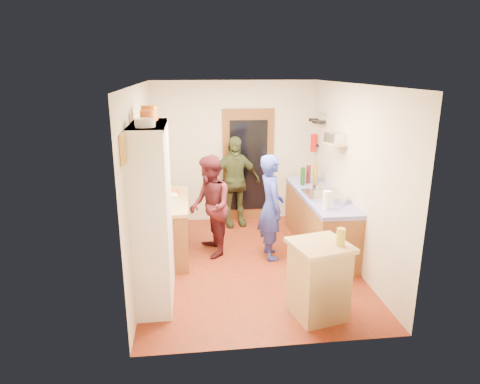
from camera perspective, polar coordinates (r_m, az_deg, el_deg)
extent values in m
cube|color=maroon|center=(6.49, 1.26, -9.54)|extent=(3.00, 4.00, 0.02)
cube|color=silver|center=(5.84, 1.43, 14.27)|extent=(3.00, 4.00, 0.02)
cube|color=beige|center=(7.98, -0.71, 5.33)|extent=(3.00, 0.02, 2.60)
cube|color=beige|center=(4.15, 5.29, -5.20)|extent=(3.00, 0.02, 2.60)
cube|color=beige|center=(6.01, -13.06, 1.26)|extent=(0.02, 4.00, 2.60)
cube|color=beige|center=(6.42, 14.81, 2.08)|extent=(0.02, 4.00, 2.60)
cube|color=brown|center=(8.02, 1.10, 3.56)|extent=(0.95, 0.06, 2.10)
cube|color=black|center=(7.99, 1.14, 3.51)|extent=(0.70, 0.02, 1.70)
cube|color=white|center=(5.29, -11.52, -2.98)|extent=(0.40, 1.20, 2.20)
cube|color=white|center=(5.04, -12.21, 8.69)|extent=(0.40, 1.14, 0.04)
cylinder|color=white|center=(4.74, -12.57, 9.00)|extent=(0.22, 0.22, 0.09)
cylinder|color=orange|center=(5.10, -12.20, 9.80)|extent=(0.18, 0.18, 0.14)
cylinder|color=orange|center=(5.34, -11.99, 10.28)|extent=(0.20, 0.20, 0.18)
cube|color=brown|center=(6.68, -9.55, -4.91)|extent=(0.60, 1.40, 0.85)
cube|color=tan|center=(6.53, -9.73, -1.23)|extent=(0.64, 1.44, 0.05)
cube|color=white|center=(6.12, -9.48, -1.24)|extent=(0.29, 0.23, 0.19)
cylinder|color=white|center=(6.40, -10.27, -0.58)|extent=(0.19, 0.19, 0.17)
cylinder|color=orange|center=(6.72, -9.00, -0.07)|extent=(0.24, 0.24, 0.09)
cube|color=tan|center=(7.10, -9.37, 0.53)|extent=(0.31, 0.24, 0.02)
cube|color=brown|center=(7.02, 10.47, -3.94)|extent=(0.60, 2.20, 0.84)
cube|color=#1717BB|center=(6.88, 10.66, -0.42)|extent=(0.62, 2.22, 0.06)
cube|color=silver|center=(6.75, 11.01, -0.34)|extent=(0.55, 0.58, 0.04)
cylinder|color=silver|center=(6.81, 10.36, 0.54)|extent=(0.18, 0.18, 0.12)
cylinder|color=#143F14|center=(7.28, 8.38, 2.09)|extent=(0.10, 0.10, 0.30)
cylinder|color=#591419|center=(7.43, 9.10, 2.37)|extent=(0.08, 0.08, 0.31)
cylinder|color=olive|center=(7.47, 10.07, 2.46)|extent=(0.09, 0.09, 0.33)
cylinder|color=white|center=(6.09, 11.53, -1.08)|extent=(0.15, 0.15, 0.27)
cylinder|color=silver|center=(6.43, 12.87, -0.96)|extent=(0.31, 0.31, 0.11)
cube|color=tan|center=(5.13, 10.40, -11.68)|extent=(0.66, 0.66, 0.86)
cube|color=tan|center=(4.94, 10.67, -7.01)|extent=(0.75, 0.75, 0.05)
cube|color=white|center=(4.95, 9.88, -6.78)|extent=(0.41, 0.35, 0.02)
cylinder|color=#AD9E2D|center=(4.89, 13.29, -5.84)|extent=(0.12, 0.12, 0.20)
cylinder|color=silver|center=(7.70, 10.72, 10.30)|extent=(0.02, 0.65, 0.02)
cylinder|color=black|center=(7.53, 10.62, 9.18)|extent=(0.18, 0.18, 0.05)
cylinder|color=black|center=(7.72, 10.17, 9.22)|extent=(0.16, 0.16, 0.05)
cylinder|color=black|center=(7.91, 9.76, 9.47)|extent=(0.17, 0.17, 0.05)
cube|color=tan|center=(6.70, 12.55, 6.32)|extent=(0.26, 0.42, 0.03)
cube|color=silver|center=(6.69, 12.60, 7.08)|extent=(0.29, 0.34, 0.15)
cube|color=black|center=(7.95, 10.19, 6.13)|extent=(0.06, 0.10, 0.04)
cylinder|color=red|center=(7.92, 9.79, 6.48)|extent=(0.11, 0.11, 0.32)
cube|color=gold|center=(4.35, -15.32, 5.58)|extent=(0.03, 0.25, 0.30)
imported|color=#2B37A2|center=(6.42, 4.48, -2.05)|extent=(0.42, 0.61, 1.60)
imported|color=#45151D|center=(6.55, -3.83, -1.83)|extent=(0.70, 0.84, 1.56)
imported|color=#364022|center=(7.73, -0.72, 1.39)|extent=(1.03, 0.56, 1.66)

